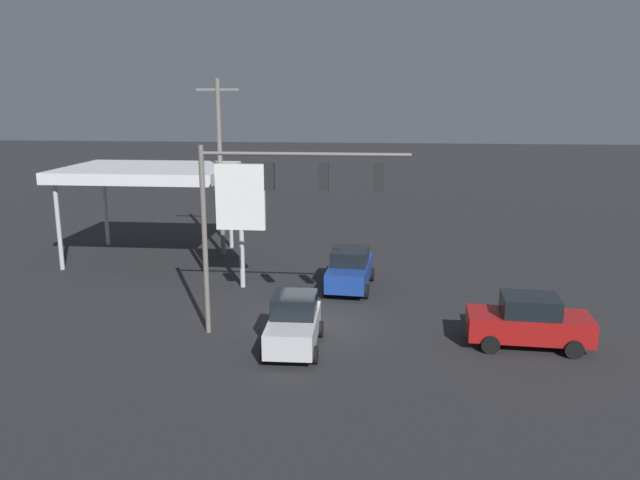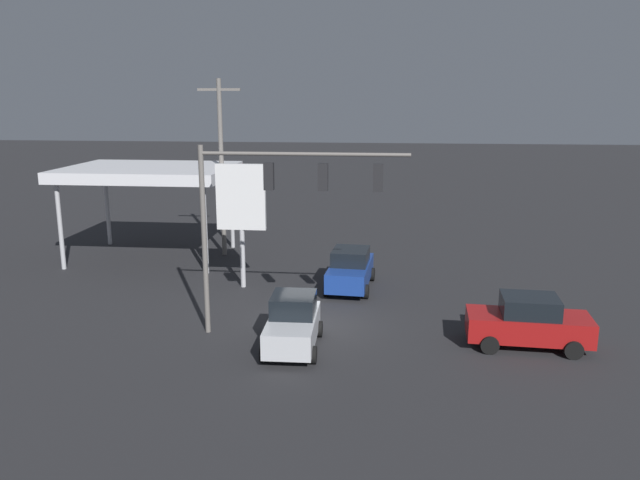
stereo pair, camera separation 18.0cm
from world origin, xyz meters
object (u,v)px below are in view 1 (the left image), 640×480
object	(u,v)px
sedan_waiting	(350,269)
utility_pole	(220,164)
sedan_far	(529,321)
traffic_signal_assembly	(278,196)
hatchback_crossing	(294,323)
price_sign	(240,202)

from	to	relation	value
sedan_waiting	utility_pole	bearing A→B (deg)	-122.73
sedan_far	traffic_signal_assembly	bearing A→B (deg)	1.83
traffic_signal_assembly	hatchback_crossing	bearing A→B (deg)	119.90
utility_pole	sedan_far	world-z (taller)	utility_pole
price_sign	sedan_waiting	distance (m)	6.09
sedan_waiting	hatchback_crossing	bearing A→B (deg)	-8.35
price_sign	sedan_waiting	xyz separation A→B (m)	(-5.16, -0.29, -3.21)
hatchback_crossing	price_sign	bearing A→B (deg)	-155.21
price_sign	hatchback_crossing	xyz separation A→B (m)	(-3.49, 7.18, -3.22)
traffic_signal_assembly	hatchback_crossing	world-z (taller)	traffic_signal_assembly
price_sign	sedan_far	bearing A→B (deg)	152.90
utility_pole	price_sign	xyz separation A→B (m)	(-2.49, 6.06, -1.10)
price_sign	sedan_far	xyz separation A→B (m)	(-12.05, 6.16, -3.21)
traffic_signal_assembly	price_sign	bearing A→B (deg)	-64.97
traffic_signal_assembly	utility_pole	size ratio (longest dim) A/B	0.78
traffic_signal_assembly	price_sign	size ratio (longest dim) A/B	1.30
hatchback_crossing	sedan_waiting	bearing A→B (deg)	166.26
sedan_waiting	sedan_far	distance (m)	9.44
sedan_waiting	sedan_far	size ratio (longest dim) A/B	1.01
utility_pole	sedan_far	size ratio (longest dim) A/B	2.21
sedan_far	price_sign	bearing A→B (deg)	-23.86
sedan_waiting	sedan_far	world-z (taller)	same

